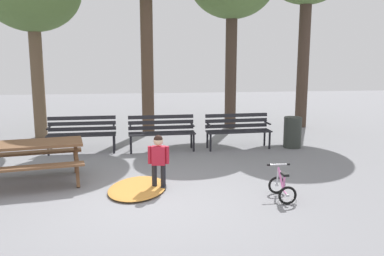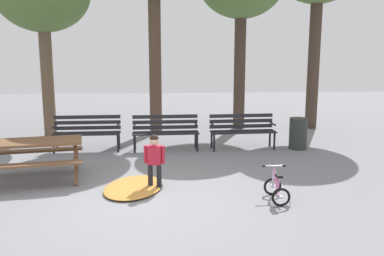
% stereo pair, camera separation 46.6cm
% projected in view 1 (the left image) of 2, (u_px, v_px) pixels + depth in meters
% --- Properties ---
extents(ground, '(36.00, 36.00, 0.00)m').
position_uv_depth(ground, '(144.00, 203.00, 6.57)').
color(ground, gray).
extents(picnic_table, '(2.02, 1.65, 0.79)m').
position_uv_depth(picnic_table, '(31.00, 152.00, 7.44)').
color(picnic_table, brown).
rests_on(picnic_table, ground).
extents(park_bench_far_left, '(1.61, 0.50, 0.85)m').
position_uv_depth(park_bench_far_left, '(82.00, 131.00, 9.85)').
color(park_bench_far_left, '#232328').
rests_on(park_bench_far_left, ground).
extents(park_bench_left, '(1.62, 0.52, 0.85)m').
position_uv_depth(park_bench_left, '(162.00, 130.00, 10.03)').
color(park_bench_left, '#232328').
rests_on(park_bench_left, ground).
extents(park_bench_right, '(1.62, 0.55, 0.85)m').
position_uv_depth(park_bench_right, '(238.00, 128.00, 10.28)').
color(park_bench_right, '#232328').
rests_on(park_bench_right, ground).
extents(child_standing, '(0.37, 0.19, 0.97)m').
position_uv_depth(child_standing, '(159.00, 158.00, 7.13)').
color(child_standing, black).
rests_on(child_standing, ground).
extents(kids_bicycle, '(0.39, 0.56, 0.54)m').
position_uv_depth(kids_bicycle, '(282.00, 187.00, 6.72)').
color(kids_bicycle, black).
rests_on(kids_bicycle, ground).
extents(leaf_pile, '(1.29, 1.60, 0.07)m').
position_uv_depth(leaf_pile, '(138.00, 188.00, 7.19)').
color(leaf_pile, '#C68438').
rests_on(leaf_pile, ground).
extents(trash_bin, '(0.44, 0.44, 0.77)m').
position_uv_depth(trash_bin, '(292.00, 132.00, 10.34)').
color(trash_bin, '#2D332D').
rests_on(trash_bin, ground).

